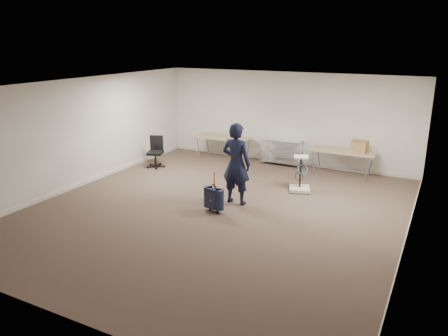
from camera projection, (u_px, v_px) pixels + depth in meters
The scene contains 10 objects.
ground at pixel (217, 210), 9.94m from camera, with size 9.00×9.00×0.00m, color #3E3026.
room_shell at pixel (243, 190), 11.11m from camera, with size 8.00×9.00×9.00m.
folding_table_left at pixel (223, 138), 13.95m from camera, with size 1.80×0.75×0.73m.
folding_table_right at pixel (343, 152), 12.27m from camera, with size 1.80×0.75×0.73m.
wire_shelf at pixel (282, 151), 13.39m from camera, with size 1.22×0.47×0.80m.
person at pixel (236, 164), 10.09m from camera, with size 0.70×0.46×1.93m, color black.
suitcase at pixel (214, 198), 9.75m from camera, with size 0.37×0.26×0.93m.
office_chair at pixel (156, 158), 13.19m from camera, with size 0.57×0.58×0.94m.
equipment_cart at pixel (300, 182), 11.10m from camera, with size 0.64×0.64×0.93m.
cardboard_box at pixel (360, 146), 12.05m from camera, with size 0.42×0.32×0.32m, color #9E7649.
Camera 1 is at (4.42, -8.14, 3.75)m, focal length 35.00 mm.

